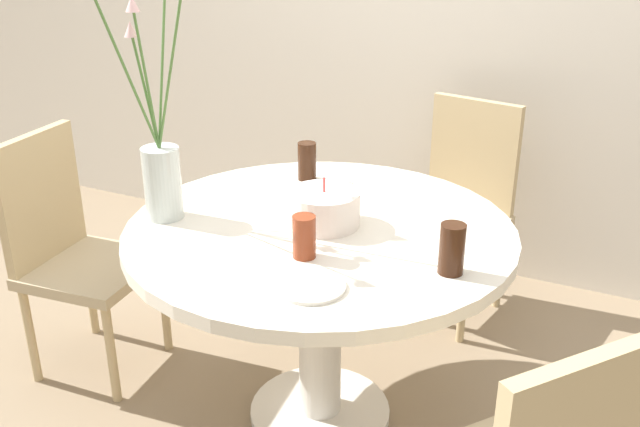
# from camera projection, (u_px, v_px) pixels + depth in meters

# --- Properties ---
(ground_plane) EXTENTS (16.00, 16.00, 0.00)m
(ground_plane) POSITION_uv_depth(u_px,v_px,m) (320.00, 414.00, 2.42)
(ground_plane) COLOR #89755B
(dining_table) EXTENTS (1.18, 1.18, 0.70)m
(dining_table) POSITION_uv_depth(u_px,v_px,m) (320.00, 266.00, 2.20)
(dining_table) COLOR silver
(dining_table) RESTS_ON ground_plane
(chair_right_flank) EXTENTS (0.47, 0.47, 0.88)m
(chair_right_flank) POSITION_uv_depth(u_px,v_px,m) (459.00, 198.00, 2.92)
(chair_right_flank) COLOR tan
(chair_right_flank) RESTS_ON ground_plane
(chair_near_front) EXTENTS (0.44, 0.44, 0.88)m
(chair_near_front) POSITION_uv_depth(u_px,v_px,m) (71.00, 244.00, 2.52)
(chair_near_front) COLOR tan
(chair_near_front) RESTS_ON ground_plane
(birthday_cake) EXTENTS (0.22, 0.22, 0.15)m
(birthday_cake) POSITION_uv_depth(u_px,v_px,m) (324.00, 208.00, 2.13)
(birthday_cake) COLOR white
(birthday_cake) RESTS_ON dining_table
(flower_vase) EXTENTS (0.22, 0.34, 0.75)m
(flower_vase) POSITION_uv_depth(u_px,v_px,m) (160.00, 160.00, 2.13)
(flower_vase) COLOR silver
(flower_vase) RESTS_ON dining_table
(side_plate) EXTENTS (0.18, 0.18, 0.01)m
(side_plate) POSITION_uv_depth(u_px,v_px,m) (310.00, 286.00, 1.79)
(side_plate) COLOR silver
(side_plate) RESTS_ON dining_table
(drink_glass_0) EXTENTS (0.06, 0.06, 0.12)m
(drink_glass_0) POSITION_uv_depth(u_px,v_px,m) (304.00, 237.00, 1.93)
(drink_glass_0) COLOR maroon
(drink_glass_0) RESTS_ON dining_table
(drink_glass_1) EXTENTS (0.07, 0.07, 0.14)m
(drink_glass_1) POSITION_uv_depth(u_px,v_px,m) (452.00, 249.00, 1.84)
(drink_glass_1) COLOR #33190C
(drink_glass_1) RESTS_ON dining_table
(drink_glass_2) EXTENTS (0.06, 0.06, 0.13)m
(drink_glass_2) POSITION_uv_depth(u_px,v_px,m) (307.00, 161.00, 2.48)
(drink_glass_2) COLOR #33190C
(drink_glass_2) RESTS_ON dining_table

